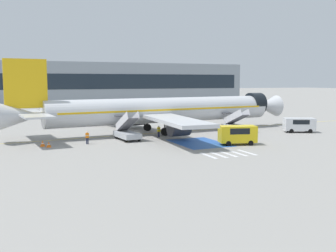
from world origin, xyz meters
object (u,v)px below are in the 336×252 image
Objects in this scene: boarding_stairs_forward at (236,126)px; ground_crew_1 at (159,131)px; traffic_cone_0 at (49,145)px; traffic_cone_1 at (43,144)px; boarding_stairs_aft at (127,133)px; ground_crew_0 at (87,137)px; terminal_building at (68,84)px; airliner at (162,110)px; service_van_2 at (237,134)px; fuel_tanker at (91,110)px; service_van_1 at (299,124)px.

boarding_stairs_forward is 13.04m from ground_crew_1.
traffic_cone_1 is at bearing 124.53° from traffic_cone_0.
boarding_stairs_aft is 5.69m from ground_crew_0.
ground_crew_1 is (-13.02, -0.69, -0.03)m from boarding_stairs_forward.
boarding_stairs_forward is 80.04m from terminal_building.
airliner is 5.27m from ground_crew_1.
boarding_stairs_forward is 1.12× the size of service_van_2.
airliner is 8.50× the size of boarding_stairs_aft.
ground_crew_0 is 82.52m from terminal_building.
fuel_tanker is 28.83m from ground_crew_1.
terminal_building is at bearing 79.82° from traffic_cone_0.
ground_crew_1 is at bearing -82.18° from fuel_tanker.
ground_crew_1 is at bearing -32.49° from airliner.
ground_crew_0 is (-12.52, -6.42, -2.45)m from airliner.
traffic_cone_0 is 0.95× the size of traffic_cone_1.
boarding_stairs_forward is 0.04× the size of terminal_building.
boarding_stairs_aft is at bearing -93.28° from terminal_building.
traffic_cone_0 is (-10.18, -1.92, -0.65)m from boarding_stairs_aft.
ground_crew_0 is at bearing -171.42° from boarding_stairs_aft.
traffic_cone_0 is (-21.47, 7.02, -1.05)m from service_van_2.
airliner is 28.52× the size of ground_crew_0.
terminal_building is at bearing -88.99° from ground_crew_0.
traffic_cone_1 is at bearing -110.78° from fuel_tanker.
airliner is 9.31× the size of service_van_1.
boarding_stairs_aft reaches higher than ground_crew_1.
fuel_tanker is 2.14× the size of service_van_1.
airliner is at bearing -76.20° from fuel_tanker.
airliner is at bearing 18.90° from traffic_cone_1.
ground_crew_1 is at bearing 7.09° from traffic_cone_1.
ground_crew_0 reaches higher than traffic_cone_1.
ground_crew_1 is 15.30m from traffic_cone_0.
boarding_stairs_aft is at bearing -71.51° from service_van_1.
service_van_2 is 11.80m from ground_crew_1.
airliner is 65.94× the size of traffic_cone_1.
service_van_1 reaches higher than traffic_cone_0.
traffic_cone_1 is (-10.79, -1.02, -0.63)m from boarding_stairs_aft.
traffic_cone_1 is (-0.62, 0.90, 0.02)m from traffic_cone_0.
boarding_stairs_forward is (10.88, -3.45, -2.43)m from airliner.
fuel_tanker is at bearing 68.16° from traffic_cone_1.
airliner is 14.79m from service_van_2.
service_van_2 is 23.49m from traffic_cone_1.
terminal_building reaches higher than ground_crew_1.
traffic_cone_1 is at bearing -179.29° from ground_crew_1.
traffic_cone_0 is at bearing -55.47° from traffic_cone_1.
boarding_stairs_aft is 1.10× the size of service_van_1.
service_van_1 reaches higher than ground_crew_0.
boarding_stairs_forward is at bearing -164.68° from ground_crew_0.
terminal_building reaches higher than service_van_2.
boarding_stairs_aft is 10.86m from traffic_cone_1.
traffic_cone_1 is at bearing 4.43° from ground_crew_0.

